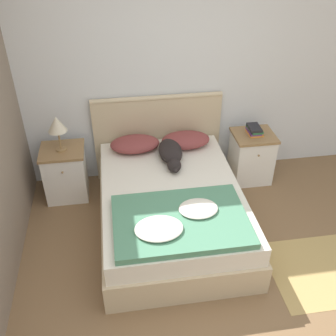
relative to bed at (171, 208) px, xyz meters
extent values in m
plane|color=brown|center=(0.15, -1.08, -0.25)|extent=(16.00, 16.00, 0.00)
cube|color=silver|center=(0.15, 1.05, 1.03)|extent=(9.00, 0.06, 2.55)
cube|color=#C6B28E|center=(0.00, 0.00, -0.09)|extent=(1.38, 1.90, 0.30)
cube|color=silver|center=(0.00, 0.00, 0.16)|extent=(1.32, 1.84, 0.20)
cube|color=#C6B28E|center=(0.00, 0.97, 0.25)|extent=(1.46, 0.04, 0.99)
cylinder|color=#C6B28E|center=(0.00, 0.97, 0.75)|extent=(1.46, 0.06, 0.06)
cube|color=white|center=(-1.06, 0.70, 0.04)|extent=(0.44, 0.40, 0.57)
cube|color=#937047|center=(-1.06, 0.70, 0.34)|extent=(0.46, 0.42, 0.03)
sphere|color=#937047|center=(-1.06, 0.50, 0.20)|extent=(0.02, 0.02, 0.02)
cube|color=white|center=(1.06, 0.70, 0.04)|extent=(0.44, 0.40, 0.57)
cube|color=#937047|center=(1.06, 0.70, 0.34)|extent=(0.46, 0.42, 0.03)
sphere|color=#937047|center=(1.06, 0.50, 0.20)|extent=(0.02, 0.02, 0.02)
ellipsoid|color=brown|center=(-0.28, 0.73, 0.33)|extent=(0.54, 0.33, 0.16)
ellipsoid|color=brown|center=(0.28, 0.73, 0.33)|extent=(0.54, 0.33, 0.16)
cube|color=#4C8466|center=(0.00, -0.50, 0.28)|extent=(1.14, 0.79, 0.06)
ellipsoid|color=silver|center=(-0.20, -0.62, 0.33)|extent=(0.40, 0.32, 0.05)
ellipsoid|color=silver|center=(0.17, -0.43, 0.33)|extent=(0.34, 0.28, 0.05)
ellipsoid|color=black|center=(0.08, 0.53, 0.33)|extent=(0.25, 0.45, 0.16)
sphere|color=black|center=(0.08, 0.27, 0.32)|extent=(0.14, 0.14, 0.14)
ellipsoid|color=black|center=(0.08, 0.21, 0.31)|extent=(0.06, 0.08, 0.06)
cone|color=black|center=(0.04, 0.28, 0.38)|extent=(0.05, 0.05, 0.05)
cone|color=black|center=(0.12, 0.28, 0.38)|extent=(0.05, 0.05, 0.05)
ellipsoid|color=black|center=(0.11, 0.72, 0.29)|extent=(0.14, 0.20, 0.06)
cube|color=orange|center=(1.07, 0.71, 0.36)|extent=(0.16, 0.19, 0.02)
cube|color=#703D7F|center=(1.06, 0.72, 0.38)|extent=(0.13, 0.20, 0.02)
cube|color=#337547|center=(1.07, 0.73, 0.41)|extent=(0.14, 0.23, 0.03)
cube|color=#232328|center=(1.06, 0.71, 0.43)|extent=(0.13, 0.21, 0.03)
cylinder|color=#9E7A4C|center=(-1.06, 0.69, 0.36)|extent=(0.11, 0.11, 0.02)
cylinder|color=#9E7A4C|center=(-1.06, 0.69, 0.48)|extent=(0.02, 0.02, 0.21)
cone|color=beige|center=(-1.06, 0.69, 0.66)|extent=(0.20, 0.20, 0.16)
cube|color=tan|center=(1.39, -0.78, -0.24)|extent=(1.19, 0.82, 0.00)
camera|label=1|loc=(-0.48, -2.95, 2.55)|focal=42.00mm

